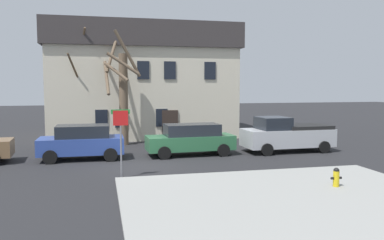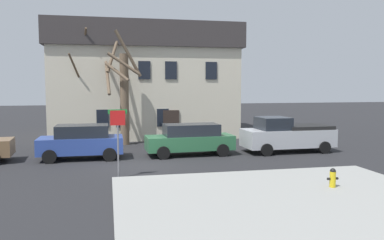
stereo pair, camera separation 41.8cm
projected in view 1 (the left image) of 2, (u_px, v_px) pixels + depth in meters
ground_plane at (144, 166)px, 18.64m from camera, size 120.00×120.00×0.00m
sidewalk_slab at (294, 202)px, 12.59m from camera, size 10.97×8.99×0.12m
building_main at (141, 81)px, 30.22m from camera, size 13.60×8.61×8.16m
tree_bare_near at (68, 90)px, 25.49m from camera, size 1.71×2.39×7.56m
tree_bare_mid at (122, 92)px, 24.82m from camera, size 2.30×2.34×7.14m
car_blue_wagon at (82, 142)px, 20.12m from camera, size 4.22×2.06×1.77m
car_green_wagon at (191, 139)px, 21.34m from camera, size 4.79×2.08×1.70m
pickup_truck_silver at (287, 135)px, 22.51m from camera, size 5.16×2.35×2.01m
fire_hydrant at (336, 177)px, 14.29m from camera, size 0.42×0.22×0.70m
street_sign_pole at (121, 131)px, 15.87m from camera, size 0.76×0.07×2.82m
bicycle_leaning at (82, 138)px, 25.41m from camera, size 1.73×0.39×1.03m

